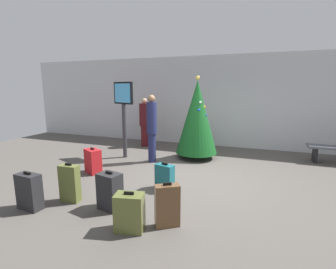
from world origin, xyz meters
TOP-DOWN VIEW (x-y plane):
  - ground_plane at (0.00, 0.00)m, footprint 16.00×16.00m
  - back_wall at (0.00, 3.57)m, footprint 16.00×0.20m
  - holiday_tree at (-0.36, 1.68)m, footprint 1.20×1.20m
  - flight_info_kiosk at (-2.39, 1.02)m, footprint 0.74×0.35m
  - traveller_0 at (-2.45, 2.55)m, footprint 0.46×0.46m
  - traveller_1 at (-1.44, 0.87)m, footprint 0.34×0.34m
  - suitcase_0 at (0.10, -2.07)m, footprint 0.40×0.33m
  - suitcase_1 at (-0.37, -2.36)m, footprint 0.46×0.35m
  - suitcase_2 at (-2.42, -0.47)m, footprint 0.50×0.43m
  - suitcase_3 at (-1.01, -1.89)m, footprint 0.43×0.35m
  - suitcase_4 at (-1.85, -1.90)m, footprint 0.36×0.19m
  - suitcase_5 at (-0.42, -0.80)m, footprint 0.42×0.28m
  - suitcase_6 at (-2.30, -2.37)m, footprint 0.45×0.25m

SIDE VIEW (x-z plane):
  - ground_plane at x=0.00m, z-range 0.00..0.00m
  - suitcase_5 at x=-0.42m, z-range -0.02..0.54m
  - suitcase_1 at x=-0.37m, z-range -0.02..0.58m
  - suitcase_2 at x=-2.42m, z-range -0.02..0.61m
  - suitcase_6 at x=-2.30m, z-range -0.02..0.64m
  - suitcase_3 at x=-1.01m, z-range -0.02..0.65m
  - suitcase_0 at x=0.10m, z-range -0.02..0.67m
  - suitcase_4 at x=-1.85m, z-range -0.02..0.71m
  - traveller_0 at x=-2.45m, z-range 0.04..1.74m
  - traveller_1 at x=-1.44m, z-range 0.07..1.94m
  - holiday_tree at x=-0.36m, z-range 0.02..2.42m
  - flight_info_kiosk at x=-2.39m, z-range 0.41..2.64m
  - back_wall at x=0.00m, z-range 0.00..3.17m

